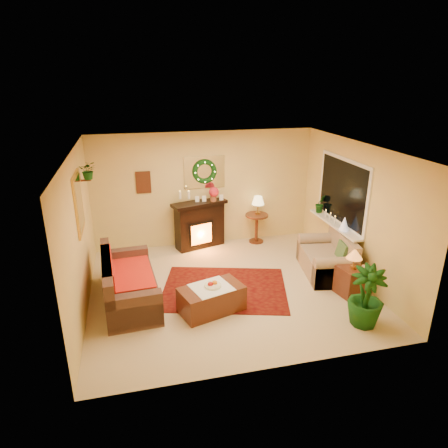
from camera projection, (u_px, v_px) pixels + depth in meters
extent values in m
plane|color=beige|center=(228.00, 288.00, 7.46)|extent=(5.00, 5.00, 0.00)
plane|color=white|center=(229.00, 149.00, 6.54)|extent=(5.00, 5.00, 0.00)
plane|color=#EFD88C|center=(205.00, 189.00, 9.05)|extent=(5.00, 5.00, 0.00)
plane|color=#EFD88C|center=(273.00, 284.00, 4.95)|extent=(5.00, 5.00, 0.00)
plane|color=#EFD88C|center=(79.00, 235.00, 6.46)|extent=(4.50, 4.50, 0.00)
plane|color=#EFD88C|center=(357.00, 212.00, 7.55)|extent=(4.50, 4.50, 0.00)
cube|color=maroon|center=(225.00, 289.00, 7.42)|extent=(2.63, 2.25, 0.01)
cube|color=brown|center=(129.00, 278.00, 6.92)|extent=(0.99, 2.02, 0.84)
cube|color=red|center=(128.00, 273.00, 7.05)|extent=(0.82, 1.33, 0.02)
cube|color=black|center=(200.00, 224.00, 9.09)|extent=(1.16, 0.66, 1.01)
sphere|color=red|center=(214.00, 192.00, 8.85)|extent=(0.22, 0.22, 0.22)
cylinder|color=white|center=(180.00, 195.00, 8.75)|extent=(0.06, 0.06, 0.17)
cylinder|color=silver|center=(189.00, 195.00, 8.76)|extent=(0.06, 0.06, 0.17)
cube|color=white|center=(204.00, 172.00, 8.89)|extent=(0.92, 0.02, 0.72)
torus|color=#194719|center=(205.00, 172.00, 8.85)|extent=(0.55, 0.11, 0.55)
cube|color=#381E11|center=(143.00, 182.00, 8.65)|extent=(0.32, 0.03, 0.48)
cube|color=gold|center=(79.00, 203.00, 6.58)|extent=(0.03, 0.84, 1.00)
imported|color=#194719|center=(89.00, 179.00, 7.21)|extent=(0.33, 0.28, 0.36)
cube|color=gray|center=(326.00, 253.00, 7.90)|extent=(1.05, 1.54, 0.82)
cube|color=white|center=(343.00, 192.00, 7.96)|extent=(0.03, 1.86, 1.36)
cube|color=black|center=(342.00, 192.00, 7.95)|extent=(0.02, 1.70, 1.22)
cube|color=white|center=(335.00, 224.00, 8.17)|extent=(0.22, 1.86, 0.04)
cone|color=white|center=(344.00, 223.00, 7.72)|extent=(0.18, 0.18, 0.27)
imported|color=#143F17|center=(320.00, 204.00, 8.72)|extent=(0.29, 0.23, 0.53)
cylinder|color=black|center=(256.00, 229.00, 9.40)|extent=(0.60, 0.60, 0.69)
cone|color=#F6E394|center=(258.00, 206.00, 9.22)|extent=(0.29, 0.29, 0.44)
cube|color=#332213|center=(351.00, 281.00, 7.17)|extent=(0.50, 0.50, 0.53)
cone|color=orange|center=(354.00, 257.00, 6.97)|extent=(0.28, 0.28, 0.41)
cube|color=#482B11|center=(211.00, 300.00, 6.67)|extent=(1.17, 0.85, 0.44)
cylinder|color=#E8ECC6|center=(213.00, 286.00, 6.61)|extent=(0.28, 0.28, 0.07)
imported|color=black|center=(366.00, 299.00, 6.23)|extent=(2.08, 2.08, 2.98)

